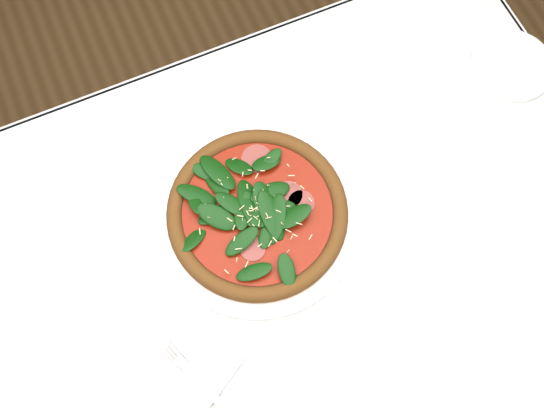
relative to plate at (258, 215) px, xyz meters
name	(u,v)px	position (x,y,z in m)	size (l,w,h in m)	color
ground	(265,338)	(-0.03, -0.09, -0.76)	(6.00, 6.00, 0.00)	brown
dining_table	(261,289)	(-0.03, -0.09, -0.11)	(1.21, 0.81, 0.75)	silver
plate	(258,215)	(0.00, 0.00, 0.00)	(0.32, 0.32, 0.01)	white
pizza	(257,211)	(0.00, 0.00, 0.02)	(0.33, 0.33, 0.04)	#A25C27
napkin	(201,383)	(-0.17, -0.20, 0.00)	(0.13, 0.06, 0.01)	silver
fork	(190,371)	(-0.18, -0.18, 0.00)	(0.06, 0.12, 0.00)	silver
saucer_far	(512,65)	(0.51, 0.07, 0.00)	(0.14, 0.14, 0.01)	white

